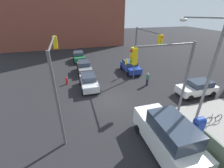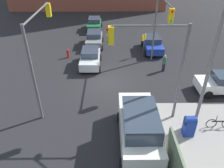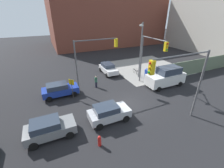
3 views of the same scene
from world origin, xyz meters
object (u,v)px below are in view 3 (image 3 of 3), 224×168
object	(u,v)px
fire_hydrant	(100,141)
traffic_signal_nw_corner	(93,55)
traffic_signal_se_corner	(184,76)
street_lamp_corner	(141,47)
van_white_delivery	(166,77)
coupe_gray	(49,128)
bicycle_at_crosswalk	(58,89)
traffic_signal_ne_corner	(150,53)
sedan_blue	(60,89)
mailbox_blue	(147,73)
pedestrian_crossing	(96,82)
hatchback_white	(108,68)
sedan_silver	(109,112)
smokestack	(156,16)
bicycle_leaning_on_fence	(136,72)

from	to	relation	value
fire_hydrant	traffic_signal_nw_corner	bearing A→B (deg)	73.58
traffic_signal_nw_corner	traffic_signal_se_corner	bearing A→B (deg)	-62.77
traffic_signal_nw_corner	fire_hydrant	world-z (taller)	traffic_signal_nw_corner
street_lamp_corner	fire_hydrant	distance (m)	14.54
van_white_delivery	traffic_signal_se_corner	bearing A→B (deg)	-126.53
fire_hydrant	coupe_gray	size ratio (longest dim) A/B	0.24
fire_hydrant	van_white_delivery	size ratio (longest dim) A/B	0.17
van_white_delivery	bicycle_at_crosswalk	world-z (taller)	van_white_delivery
traffic_signal_ne_corner	street_lamp_corner	bearing A→B (deg)	80.37
traffic_signal_se_corner	van_white_delivery	world-z (taller)	traffic_signal_se_corner
sedan_blue	mailbox_blue	bearing A→B (deg)	0.45
coupe_gray	pedestrian_crossing	distance (m)	9.30
traffic_signal_se_corner	hatchback_white	bearing A→B (deg)	92.84
mailbox_blue	sedan_silver	bearing A→B (deg)	-144.41
smokestack	bicycle_at_crosswalk	bearing A→B (deg)	-144.88
pedestrian_crossing	traffic_signal_ne_corner	bearing A→B (deg)	91.63
traffic_signal_se_corner	coupe_gray	bearing A→B (deg)	164.68
smokestack	van_white_delivery	size ratio (longest dim) A/B	2.93
traffic_signal_nw_corner	sedan_silver	xyz separation A→B (m)	(-0.74, -6.21, -3.79)
hatchback_white	bicycle_at_crosswalk	world-z (taller)	hatchback_white
traffic_signal_se_corner	bicycle_at_crosswalk	world-z (taller)	traffic_signal_se_corner
hatchback_white	coupe_gray	world-z (taller)	same
fire_hydrant	sedan_silver	world-z (taller)	sedan_silver
fire_hydrant	coupe_gray	bearing A→B (deg)	142.12
traffic_signal_ne_corner	fire_hydrant	bearing A→B (deg)	-143.71
traffic_signal_ne_corner	sedan_blue	world-z (taller)	traffic_signal_ne_corner
pedestrian_crossing	fire_hydrant	bearing A→B (deg)	4.38
mailbox_blue	fire_hydrant	bearing A→B (deg)	-140.60
fire_hydrant	sedan_blue	size ratio (longest dim) A/B	0.23
mailbox_blue	sedan_blue	size ratio (longest dim) A/B	0.34
coupe_gray	pedestrian_crossing	bearing A→B (deg)	47.21
traffic_signal_se_corner	street_lamp_corner	xyz separation A→B (m)	(2.77, 10.02, 0.04)
traffic_signal_se_corner	bicycle_leaning_on_fence	distance (m)	12.92
traffic_signal_se_corner	traffic_signal_ne_corner	world-z (taller)	same
traffic_signal_nw_corner	pedestrian_crossing	distance (m)	3.87
bicycle_at_crosswalk	coupe_gray	bearing A→B (deg)	-101.22
traffic_signal_se_corner	bicycle_at_crosswalk	xyz separation A→B (m)	(-9.00, 10.50, -4.32)
traffic_signal_ne_corner	van_white_delivery	size ratio (longest dim) A/B	1.20
coupe_gray	smokestack	bearing A→B (deg)	41.58
bicycle_leaning_on_fence	bicycle_at_crosswalk	size ratio (longest dim) A/B	1.00
hatchback_white	street_lamp_corner	bearing A→B (deg)	-47.19
smokestack	hatchback_white	xyz separation A→B (m)	(-25.81, -20.76, -7.08)
hatchback_white	sedan_blue	world-z (taller)	same
sedan_blue	bicycle_at_crosswalk	size ratio (longest dim) A/B	2.37
traffic_signal_nw_corner	bicycle_leaning_on_fence	size ratio (longest dim) A/B	3.71
traffic_signal_se_corner	bicycle_leaning_on_fence	size ratio (longest dim) A/B	3.71
smokestack	coupe_gray	distance (m)	48.17
traffic_signal_ne_corner	hatchback_white	world-z (taller)	traffic_signal_ne_corner
bicycle_leaning_on_fence	traffic_signal_se_corner	bearing A→B (deg)	-106.23
bicycle_leaning_on_fence	bicycle_at_crosswalk	world-z (taller)	same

